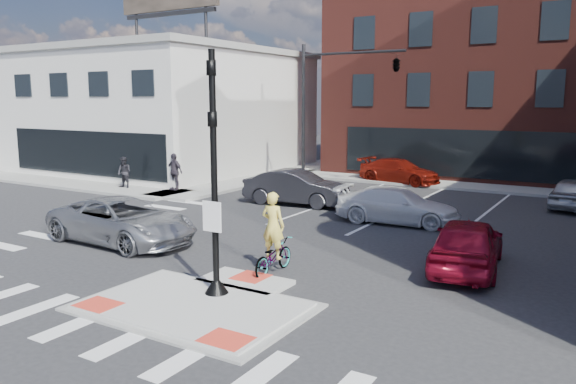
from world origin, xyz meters
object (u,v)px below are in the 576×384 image
Objects in this scene: bg_car_dark at (296,187)px; cyclist at (273,246)px; red_sedan at (467,244)px; bg_car_red at (399,171)px; pedestrian_a at (124,172)px; white_pickup at (397,206)px; pedestrian_b at (174,172)px; bg_car_silver at (574,193)px; silver_suv at (122,221)px.

cyclist reaches higher than bg_car_dark.
red_sedan is 0.93× the size of bg_car_dark.
bg_car_red is 15.81m from pedestrian_a.
white_pickup is 2.51× the size of pedestrian_b.
cyclist is at bearing 169.33° from white_pickup.
bg_car_red is at bearing 52.53° from pedestrian_b.
bg_car_red is at bearing -14.63° from bg_car_silver.
silver_suv is 18.75m from bg_car_red.
pedestrian_a is (-21.45, -7.02, 0.28)m from bg_car_silver.
white_pickup is at bearing -59.16° from red_sedan.
pedestrian_b reaches higher than bg_car_red.
bg_car_red is at bearing -8.00° from silver_suv.
bg_car_dark is at bearing 5.97° from pedestrian_a.
white_pickup is 1.00× the size of bg_car_red.
bg_car_silver is 16.62m from cyclist.
pedestrian_b is at bearing -39.19° from cyclist.
cyclist reaches higher than bg_car_red.
white_pickup is (-3.96, 4.98, -0.07)m from red_sedan.
bg_car_silver reaches higher than white_pickup.
bg_car_dark reaches higher than bg_car_red.
pedestrian_b is (-5.79, 8.96, 0.35)m from silver_suv.
bg_car_dark is 2.09× the size of cyclist.
bg_car_dark is (-5.52, 1.41, 0.10)m from white_pickup.
silver_suv reaches higher than bg_car_silver.
bg_car_silver is at bearing -38.43° from silver_suv.
silver_suv is 1.13× the size of bg_car_dark.
silver_suv is at bearing -44.61° from pedestrian_a.
red_sedan is 20.22m from pedestrian_a.
cyclist is (6.36, -0.24, 0.02)m from silver_suv.
cyclist is (3.06, -18.70, 0.08)m from bg_car_red.
bg_car_silver reaches higher than bg_car_red.
pedestrian_b is at bearing 17.08° from pedestrian_a.
cyclist is 1.21× the size of pedestrian_b.
bg_car_silver is at bearing 16.64° from pedestrian_a.
silver_suv is 6.37m from cyclist.
bg_car_silver is 19.65m from pedestrian_b.
bg_car_dark is 2.53× the size of pedestrian_b.
cyclist is 1.39× the size of pedestrian_a.
white_pickup is 12.89m from pedestrian_b.
bg_car_dark is (1.53, 9.35, 0.04)m from silver_suv.
bg_car_red is at bearing 13.70° from white_pickup.
bg_car_dark is 10.18m from pedestrian_a.
bg_car_dark is at bearing 31.62° from bg_car_silver.
bg_car_silver is 2.16× the size of pedestrian_b.
red_sedan is at bearing -16.00° from pedestrian_a.
cyclist is at bearing 26.92° from red_sedan.
silver_suv is at bearing 7.40° from red_sedan.
pedestrian_b is (-16.80, 6.00, 0.35)m from red_sedan.
bg_car_dark is 10.74m from cyclist.
bg_car_dark is 1.18× the size of bg_car_silver.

